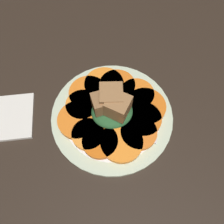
# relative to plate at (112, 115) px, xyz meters

# --- Properties ---
(table_slab) EXTENTS (1.20, 1.20, 0.02)m
(table_slab) POSITION_rel_plate_xyz_m (0.00, 0.00, -0.02)
(table_slab) COLOR black
(table_slab) RESTS_ON ground
(plate) EXTENTS (0.26, 0.26, 0.01)m
(plate) POSITION_rel_plate_xyz_m (0.00, 0.00, 0.00)
(plate) COLOR beige
(plate) RESTS_ON table_slab
(carrot_slice_0) EXTENTS (0.08, 0.08, 0.01)m
(carrot_slice_0) POSITION_rel_plate_xyz_m (0.06, 0.04, 0.01)
(carrot_slice_0) COLOR orange
(carrot_slice_0) RESTS_ON plate
(carrot_slice_1) EXTENTS (0.08, 0.08, 0.01)m
(carrot_slice_1) POSITION_rel_plate_xyz_m (0.02, 0.07, 0.01)
(carrot_slice_1) COLOR orange
(carrot_slice_1) RESTS_ON plate
(carrot_slice_2) EXTENTS (0.09, 0.09, 0.01)m
(carrot_slice_2) POSITION_rel_plate_xyz_m (-0.01, 0.07, 0.01)
(carrot_slice_2) COLOR orange
(carrot_slice_2) RESTS_ON plate
(carrot_slice_3) EXTENTS (0.09, 0.09, 0.01)m
(carrot_slice_3) POSITION_rel_plate_xyz_m (-0.05, 0.05, 0.01)
(carrot_slice_3) COLOR orange
(carrot_slice_3) RESTS_ON plate
(carrot_slice_4) EXTENTS (0.07, 0.07, 0.01)m
(carrot_slice_4) POSITION_rel_plate_xyz_m (-0.06, 0.03, 0.01)
(carrot_slice_4) COLOR orange
(carrot_slice_4) RESTS_ON plate
(carrot_slice_5) EXTENTS (0.09, 0.09, 0.01)m
(carrot_slice_5) POSITION_rel_plate_xyz_m (-0.07, -0.01, 0.01)
(carrot_slice_5) COLOR orange
(carrot_slice_5) RESTS_ON plate
(carrot_slice_6) EXTENTS (0.07, 0.07, 0.01)m
(carrot_slice_6) POSITION_rel_plate_xyz_m (-0.05, -0.04, 0.01)
(carrot_slice_6) COLOR orange
(carrot_slice_6) RESTS_ON plate
(carrot_slice_7) EXTENTS (0.07, 0.07, 0.01)m
(carrot_slice_7) POSITION_rel_plate_xyz_m (-0.03, -0.06, 0.01)
(carrot_slice_7) COLOR #D45F12
(carrot_slice_7) RESTS_ON plate
(carrot_slice_8) EXTENTS (0.09, 0.09, 0.01)m
(carrot_slice_8) POSITION_rel_plate_xyz_m (0.01, -0.07, 0.01)
(carrot_slice_8) COLOR orange
(carrot_slice_8) RESTS_ON plate
(carrot_slice_9) EXTENTS (0.07, 0.07, 0.01)m
(carrot_slice_9) POSITION_rel_plate_xyz_m (0.05, -0.05, 0.01)
(carrot_slice_9) COLOR orange
(carrot_slice_9) RESTS_ON plate
(carrot_slice_10) EXTENTS (0.08, 0.08, 0.01)m
(carrot_slice_10) POSITION_rel_plate_xyz_m (0.06, -0.02, 0.01)
(carrot_slice_10) COLOR orange
(carrot_slice_10) RESTS_ON plate
(carrot_slice_11) EXTENTS (0.09, 0.09, 0.01)m
(carrot_slice_11) POSITION_rel_plate_xyz_m (0.07, 0.01, 0.01)
(carrot_slice_11) COLOR orange
(carrot_slice_11) RESTS_ON plate
(center_pile) EXTENTS (0.09, 0.08, 0.07)m
(center_pile) POSITION_rel_plate_xyz_m (-0.00, 0.00, 0.04)
(center_pile) COLOR #235128
(center_pile) RESTS_ON plate
(fork) EXTENTS (0.18, 0.07, 0.00)m
(fork) POSITION_rel_plate_xyz_m (-0.01, -0.04, 0.01)
(fork) COLOR silver
(fork) RESTS_ON plate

